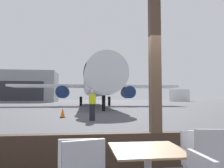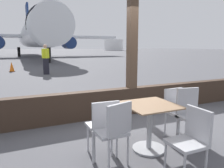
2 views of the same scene
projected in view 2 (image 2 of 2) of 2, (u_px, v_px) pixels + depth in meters
name	position (u px, v px, depth m)	size (l,w,h in m)	color
ground_plane	(29.00, 55.00, 41.19)	(220.00, 220.00, 0.00)	#4C4C51
window_frame	(132.00, 60.00, 5.08)	(8.83, 0.24, 3.68)	#38281E
dining_table	(149.00, 124.00, 3.34)	(0.78, 0.78, 0.74)	#8C6B4C
cafe_chair_window_left	(190.00, 111.00, 3.56)	(0.44, 0.44, 0.93)	#B2B2B7
cafe_chair_window_right	(177.00, 108.00, 3.84)	(0.41, 0.41, 0.87)	#B2B2B7
cafe_chair_aisle_left	(191.00, 136.00, 2.65)	(0.40, 0.40, 0.87)	#B2B2B7
cafe_chair_aisle_right	(114.00, 128.00, 2.82)	(0.47, 0.47, 0.91)	#B2B2B7
cafe_chair_side_extra	(104.00, 123.00, 3.09)	(0.41, 0.41, 0.87)	#B2B2B7
airplane	(35.00, 34.00, 32.80)	(26.93, 34.02, 10.48)	silver
ground_crew_worker	(46.00, 59.00, 12.51)	(0.40, 0.57, 1.74)	black
traffic_cone	(12.00, 67.00, 13.91)	(0.36, 0.36, 0.64)	orange
fuel_storage_tank	(114.00, 45.00, 89.27)	(7.83, 7.83, 4.50)	white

